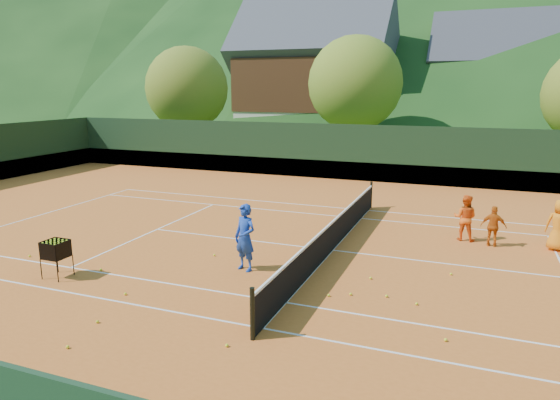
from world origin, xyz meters
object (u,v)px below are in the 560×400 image
(chalet_mid, at_px, (505,87))
(coach, at_px, (245,238))
(student_c, at_px, (559,225))
(ball_hopper, at_px, (56,250))
(chalet_left, at_px, (315,79))
(tennis_net, at_px, (333,235))
(student_b, at_px, (493,226))
(student_a, at_px, (465,218))

(chalet_mid, bearing_deg, coach, -102.03)
(student_c, xyz_separation_m, ball_hopper, (-12.62, -7.28, -0.06))
(ball_hopper, distance_m, chalet_left, 35.33)
(tennis_net, relative_size, chalet_left, 0.87)
(student_b, bearing_deg, ball_hopper, 39.22)
(chalet_left, bearing_deg, coach, -75.81)
(student_b, height_order, chalet_mid, chalet_mid)
(chalet_left, distance_m, chalet_mid, 16.51)
(student_a, bearing_deg, tennis_net, 43.42)
(student_a, distance_m, student_b, 0.94)
(tennis_net, distance_m, ball_hopper, 7.82)
(coach, xyz_separation_m, student_a, (5.52, 5.10, -0.17))
(student_a, height_order, chalet_mid, chalet_mid)
(student_b, relative_size, chalet_left, 0.09)
(student_b, distance_m, chalet_left, 31.77)
(student_b, xyz_separation_m, ball_hopper, (-10.77, -7.00, 0.10))
(coach, height_order, student_b, coach)
(student_a, relative_size, student_c, 0.94)
(coach, xyz_separation_m, tennis_net, (1.78, 2.51, -0.42))
(student_b, bearing_deg, coach, 42.75)
(student_b, distance_m, chalet_mid, 32.11)
(student_a, xyz_separation_m, chalet_left, (-13.73, 27.40, 4.87))
(coach, relative_size, student_a, 1.22)
(student_c, height_order, tennis_net, student_c)
(tennis_net, distance_m, chalet_left, 32.04)
(coach, xyz_separation_m, ball_hopper, (-4.40, -2.27, -0.18))
(tennis_net, bearing_deg, student_b, 25.78)
(coach, bearing_deg, chalet_left, 122.80)
(chalet_left, bearing_deg, tennis_net, -71.57)
(student_a, relative_size, chalet_mid, 0.12)
(tennis_net, relative_size, ball_hopper, 12.07)
(student_a, relative_size, chalet_left, 0.11)
(tennis_net, bearing_deg, coach, -125.40)
(coach, bearing_deg, ball_hopper, -134.04)
(ball_hopper, bearing_deg, tennis_net, 37.73)
(student_a, bearing_deg, chalet_left, -54.78)
(coach, relative_size, ball_hopper, 1.85)
(ball_hopper, bearing_deg, student_a, 36.66)
(coach, height_order, chalet_mid, chalet_mid)
(student_b, bearing_deg, chalet_left, -56.09)
(student_b, height_order, chalet_left, chalet_left)
(tennis_net, xyz_separation_m, chalet_mid, (6.00, 34.00, 4.47))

